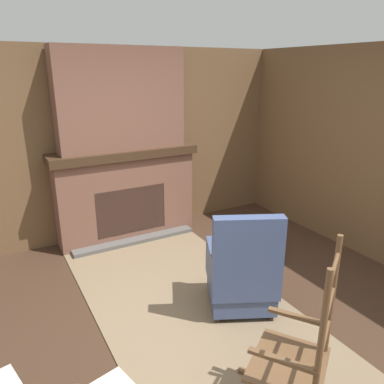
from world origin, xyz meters
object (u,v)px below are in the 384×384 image
armchair (242,274)px  rocking_chair (295,366)px  firewood_stack (261,247)px  decorative_plate_on_mantel (122,139)px  oil_lamp_vase (85,146)px  storage_case (168,138)px

armchair → rocking_chair: rocking_chair is taller
firewood_stack → decorative_plate_on_mantel: bearing=-140.2°
rocking_chair → firewood_stack: bearing=-68.4°
firewood_stack → decorative_plate_on_mantel: decorative_plate_on_mantel is taller
firewood_stack → oil_lamp_vase: size_ratio=2.41×
oil_lamp_vase → armchair: bearing=21.5°
storage_case → decorative_plate_on_mantel: (-0.02, -0.66, 0.05)m
firewood_stack → storage_case: (-1.44, -0.55, 1.17)m
oil_lamp_vase → storage_case: oil_lamp_vase is taller
firewood_stack → oil_lamp_vase: oil_lamp_vase is taller
armchair → oil_lamp_vase: bearing=47.1°
firewood_stack → decorative_plate_on_mantel: 2.25m
armchair → storage_case: storage_case is taller
rocking_chair → oil_lamp_vase: size_ratio=5.53×
firewood_stack → storage_case: 1.94m
oil_lamp_vase → decorative_plate_on_mantel: bearing=92.4°
armchair → oil_lamp_vase: 2.52m
oil_lamp_vase → storage_case: size_ratio=0.92×
firewood_stack → decorative_plate_on_mantel: size_ratio=2.19×
armchair → rocking_chair: size_ratio=0.81×
decorative_plate_on_mantel → firewood_stack: bearing=39.8°
storage_case → decorative_plate_on_mantel: decorative_plate_on_mantel is taller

